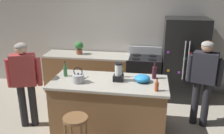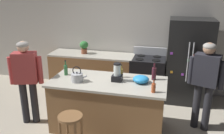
{
  "view_description": "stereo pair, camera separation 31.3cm",
  "coord_description": "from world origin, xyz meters",
  "px_view_note": "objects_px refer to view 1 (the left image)",
  "views": [
    {
      "loc": [
        0.66,
        -3.71,
        2.44
      ],
      "look_at": [
        0.0,
        0.3,
        1.06
      ],
      "focal_mm": 38.46,
      "sensor_mm": 36.0,
      "label": 1
    },
    {
      "loc": [
        0.97,
        -3.65,
        2.44
      ],
      "look_at": [
        0.0,
        0.3,
        1.06
      ],
      "focal_mm": 38.46,
      "sensor_mm": 36.0,
      "label": 2
    }
  ],
  "objects_px": {
    "potted_plant": "(79,47)",
    "bottle_wine": "(154,72)",
    "blender_appliance": "(118,73)",
    "mixing_bowl": "(142,78)",
    "person_by_sink_right": "(204,76)",
    "bottle_cooking_sauce": "(157,86)",
    "person_by_island_left": "(25,77)",
    "refrigerator": "(184,60)",
    "kitchen_island": "(109,105)",
    "tea_kettle": "(78,78)",
    "bottle_olive_oil": "(65,71)",
    "bottle_vinegar": "(122,72)",
    "bar_stool": "(76,126)",
    "stove_range": "(144,76)"
  },
  "relations": [
    {
      "from": "potted_plant",
      "to": "bottle_wine",
      "type": "height_order",
      "value": "bottle_wine"
    },
    {
      "from": "blender_appliance",
      "to": "mixing_bowl",
      "type": "xyz_separation_m",
      "value": [
        0.4,
        0.02,
        -0.07
      ]
    },
    {
      "from": "person_by_sink_right",
      "to": "bottle_cooking_sauce",
      "type": "xyz_separation_m",
      "value": [
        -0.82,
        -0.67,
        0.04
      ]
    },
    {
      "from": "person_by_island_left",
      "to": "person_by_sink_right",
      "type": "relative_size",
      "value": 0.99
    },
    {
      "from": "refrigerator",
      "to": "bottle_wine",
      "type": "bearing_deg",
      "value": -117.2
    },
    {
      "from": "person_by_sink_right",
      "to": "blender_appliance",
      "type": "bearing_deg",
      "value": -166.4
    },
    {
      "from": "kitchen_island",
      "to": "tea_kettle",
      "type": "distance_m",
      "value": 0.74
    },
    {
      "from": "mixing_bowl",
      "to": "tea_kettle",
      "type": "xyz_separation_m",
      "value": [
        -1.05,
        -0.2,
        0.02
      ]
    },
    {
      "from": "potted_plant",
      "to": "bottle_cooking_sauce",
      "type": "height_order",
      "value": "potted_plant"
    },
    {
      "from": "blender_appliance",
      "to": "bottle_olive_oil",
      "type": "relative_size",
      "value": 1.14
    },
    {
      "from": "bottle_vinegar",
      "to": "tea_kettle",
      "type": "bearing_deg",
      "value": -151.76
    },
    {
      "from": "bar_stool",
      "to": "tea_kettle",
      "type": "relative_size",
      "value": 2.44
    },
    {
      "from": "bottle_wine",
      "to": "mixing_bowl",
      "type": "height_order",
      "value": "bottle_wine"
    },
    {
      "from": "refrigerator",
      "to": "bar_stool",
      "type": "distance_m",
      "value": 2.94
    },
    {
      "from": "refrigerator",
      "to": "potted_plant",
      "type": "xyz_separation_m",
      "value": [
        -2.38,
        0.05,
        0.18
      ]
    },
    {
      "from": "refrigerator",
      "to": "bottle_vinegar",
      "type": "relative_size",
      "value": 7.68
    },
    {
      "from": "refrigerator",
      "to": "person_by_island_left",
      "type": "bearing_deg",
      "value": -150.07
    },
    {
      "from": "stove_range",
      "to": "mixing_bowl",
      "type": "bearing_deg",
      "value": -89.38
    },
    {
      "from": "person_by_sink_right",
      "to": "mixing_bowl",
      "type": "height_order",
      "value": "person_by_sink_right"
    },
    {
      "from": "potted_plant",
      "to": "mixing_bowl",
      "type": "height_order",
      "value": "potted_plant"
    },
    {
      "from": "person_by_sink_right",
      "to": "potted_plant",
      "type": "bearing_deg",
      "value": 155.95
    },
    {
      "from": "kitchen_island",
      "to": "tea_kettle",
      "type": "height_order",
      "value": "tea_kettle"
    },
    {
      "from": "refrigerator",
      "to": "person_by_sink_right",
      "type": "bearing_deg",
      "value": -79.23
    },
    {
      "from": "refrigerator",
      "to": "bar_stool",
      "type": "relative_size",
      "value": 2.7
    },
    {
      "from": "bottle_cooking_sauce",
      "to": "bottle_vinegar",
      "type": "relative_size",
      "value": 0.92
    },
    {
      "from": "refrigerator",
      "to": "bottle_cooking_sauce",
      "type": "height_order",
      "value": "refrigerator"
    },
    {
      "from": "bottle_cooking_sauce",
      "to": "mixing_bowl",
      "type": "height_order",
      "value": "bottle_cooking_sauce"
    },
    {
      "from": "stove_range",
      "to": "bottle_olive_oil",
      "type": "bearing_deg",
      "value": -133.46
    },
    {
      "from": "person_by_sink_right",
      "to": "mixing_bowl",
      "type": "distance_m",
      "value": 1.1
    },
    {
      "from": "bottle_olive_oil",
      "to": "bottle_vinegar",
      "type": "distance_m",
      "value": 1.0
    },
    {
      "from": "person_by_sink_right",
      "to": "potted_plant",
      "type": "xyz_separation_m",
      "value": [
        -2.59,
        1.16,
        0.13
      ]
    },
    {
      "from": "potted_plant",
      "to": "blender_appliance",
      "type": "bearing_deg",
      "value": -52.9
    },
    {
      "from": "potted_plant",
      "to": "bottle_olive_oil",
      "type": "bearing_deg",
      "value": -82.9
    },
    {
      "from": "stove_range",
      "to": "bar_stool",
      "type": "bearing_deg",
      "value": -110.39
    },
    {
      "from": "person_by_sink_right",
      "to": "tea_kettle",
      "type": "relative_size",
      "value": 5.73
    },
    {
      "from": "person_by_island_left",
      "to": "blender_appliance",
      "type": "xyz_separation_m",
      "value": [
        1.61,
        0.19,
        0.11
      ]
    },
    {
      "from": "stove_range",
      "to": "tea_kettle",
      "type": "bearing_deg",
      "value": -121.77
    },
    {
      "from": "tea_kettle",
      "to": "kitchen_island",
      "type": "bearing_deg",
      "value": 16.12
    },
    {
      "from": "blender_appliance",
      "to": "bottle_vinegar",
      "type": "height_order",
      "value": "blender_appliance"
    },
    {
      "from": "kitchen_island",
      "to": "mixing_bowl",
      "type": "xyz_separation_m",
      "value": [
        0.55,
        0.06,
        0.51
      ]
    },
    {
      "from": "stove_range",
      "to": "kitchen_island",
      "type": "bearing_deg",
      "value": -109.46
    },
    {
      "from": "person_by_island_left",
      "to": "person_by_sink_right",
      "type": "bearing_deg",
      "value": 9.94
    },
    {
      "from": "person_by_island_left",
      "to": "bar_stool",
      "type": "xyz_separation_m",
      "value": [
        1.12,
        -0.7,
        -0.42
      ]
    },
    {
      "from": "person_by_sink_right",
      "to": "bottle_wine",
      "type": "relative_size",
      "value": 5.0
    },
    {
      "from": "stove_range",
      "to": "blender_appliance",
      "type": "distance_m",
      "value": 1.64
    },
    {
      "from": "mixing_bowl",
      "to": "tea_kettle",
      "type": "height_order",
      "value": "tea_kettle"
    },
    {
      "from": "bottle_olive_oil",
      "to": "tea_kettle",
      "type": "xyz_separation_m",
      "value": [
        0.31,
        -0.25,
        -0.02
      ]
    },
    {
      "from": "refrigerator",
      "to": "bottle_wine",
      "type": "relative_size",
      "value": 5.74
    },
    {
      "from": "person_by_sink_right",
      "to": "bottle_vinegar",
      "type": "distance_m",
      "value": 1.43
    },
    {
      "from": "bottle_olive_oil",
      "to": "mixing_bowl",
      "type": "bearing_deg",
      "value": -1.83
    }
  ]
}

